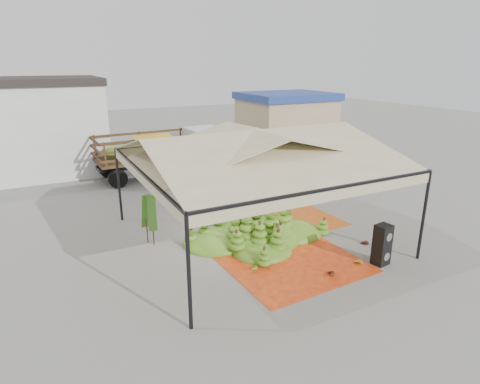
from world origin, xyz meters
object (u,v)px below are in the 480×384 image
banana_heap (258,224)px  truck_right (262,153)px  truck_left (168,148)px  vendor (225,178)px  speaker_stack (382,245)px

banana_heap → truck_right: (4.60, 7.55, 0.72)m
truck_left → truck_right: 5.37m
truck_right → vendor: bearing=-130.0°
speaker_stack → truck_right: 11.25m
vendor → truck_left: size_ratio=0.22×
banana_heap → speaker_stack: (2.55, -3.49, 0.09)m
truck_right → banana_heap: bearing=-104.3°
speaker_stack → banana_heap: bearing=118.7°
speaker_stack → vendor: vendor is taller
truck_left → truck_right: bearing=-30.0°
speaker_stack → vendor: (-1.38, 8.82, 0.13)m
speaker_stack → truck_left: (-2.70, 13.54, 0.87)m
speaker_stack → truck_right: size_ratio=0.21×
vendor → truck_left: bearing=-66.0°
vendor → truck_left: 4.95m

